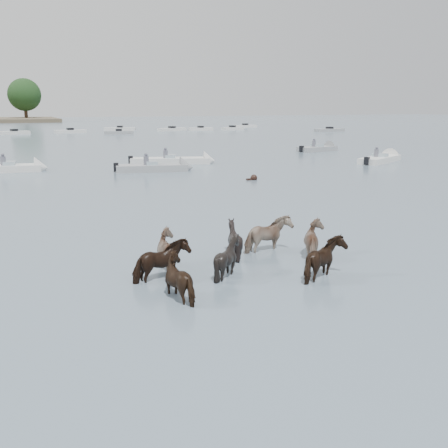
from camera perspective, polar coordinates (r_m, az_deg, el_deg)
name	(u,v)px	position (r m, az deg, el deg)	size (l,w,h in m)	color
ground	(278,270)	(14.72, 6.04, -5.08)	(400.00, 400.00, 0.00)	#4B5E6C
pony_herd	(240,254)	(14.66, 1.76, -3.37)	(6.55, 4.41, 1.37)	black
swimming_pony	(253,178)	(32.27, 3.28, 5.11)	(0.72, 0.44, 0.44)	black
motorboat_a	(21,168)	(39.23, -21.73, 5.82)	(4.93, 2.19, 1.92)	silver
motorboat_b	(163,168)	(36.94, -6.85, 6.25)	(5.69, 2.70, 1.92)	gray
motorboat_c	(181,161)	(41.56, -4.83, 7.04)	(6.91, 3.65, 1.92)	silver
motorboat_d	(383,159)	(44.95, 17.36, 6.96)	(5.93, 4.18, 1.92)	silver
motorboat_e	(322,149)	(54.12, 10.89, 8.26)	(5.12, 2.56, 1.92)	gray
distant_flotilla	(39,132)	(90.75, -19.94, 9.61)	(101.78, 24.46, 0.93)	silver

